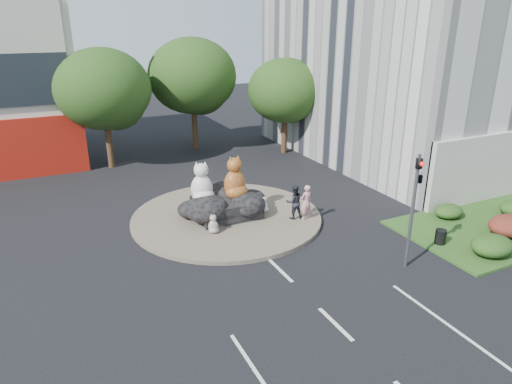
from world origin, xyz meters
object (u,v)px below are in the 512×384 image
cat_tabby (235,177)px  pedestrian_pink (306,202)px  kitten_calico (213,223)px  pedestrian_dark (294,202)px  litter_bin (441,237)px  cat_white (202,182)px  kitten_white (264,204)px

cat_tabby → pedestrian_pink: (3.02, -2.26, -1.12)m
kitten_calico → pedestrian_pink: pedestrian_pink is taller
kitten_calico → pedestrian_dark: 4.42m
cat_tabby → litter_bin: (7.29, -7.26, -1.79)m
pedestrian_pink → pedestrian_dark: size_ratio=1.02×
cat_white → kitten_calico: (-0.16, -1.97, -1.49)m
kitten_calico → pedestrian_pink: 4.96m
pedestrian_pink → pedestrian_dark: (-0.52, 0.33, -0.02)m
kitten_calico → pedestrian_pink: (4.92, -0.52, 0.44)m
pedestrian_pink → litter_bin: 6.61m
kitten_white → pedestrian_pink: 2.41m
cat_tabby → pedestrian_pink: cat_tabby is taller
pedestrian_dark → litter_bin: (4.79, -5.33, -0.65)m
litter_bin → kitten_calico: bearing=149.0°
cat_white → kitten_calico: size_ratio=2.21×
cat_white → pedestrian_dark: size_ratio=1.19×
cat_tabby → litter_bin: bearing=-56.9°
kitten_white → pedestrian_pink: (1.54, -1.79, 0.49)m
pedestrian_dark → litter_bin: bearing=142.5°
cat_tabby → litter_bin: size_ratio=3.38×
cat_tabby → litter_bin: cat_tabby is taller
cat_white → litter_bin: 11.86m
cat_white → pedestrian_dark: cat_white is taller
cat_tabby → pedestrian_dark: (2.50, -1.93, -1.14)m
pedestrian_dark → kitten_white: bearing=-44.5°
pedestrian_pink → pedestrian_dark: pedestrian_pink is taller
kitten_calico → litter_bin: 10.72m
kitten_white → pedestrian_dark: (1.02, -1.46, 0.48)m
kitten_white → pedestrian_pink: size_ratio=0.47×
kitten_calico → pedestrian_dark: (4.40, -0.19, 0.42)m
kitten_calico → litter_bin: kitten_calico is taller
cat_tabby → pedestrian_dark: 3.36m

